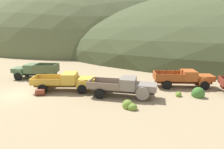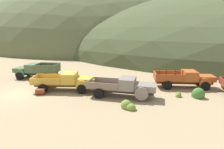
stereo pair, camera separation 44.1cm
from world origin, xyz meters
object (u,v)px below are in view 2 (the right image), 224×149
at_px(truck_faded_yellow, 69,81).
at_px(oil_drum_tipped, 40,92).
at_px(truck_weathered_green, 34,70).
at_px(truck_oxide_orange, 188,79).
at_px(truck_primer_gray, 126,87).

xyz_separation_m(truck_faded_yellow, oil_drum_tipped, (-1.98, -2.18, -0.68)).
xyz_separation_m(truck_weathered_green, truck_faded_yellow, (7.11, -3.09, -0.02)).
relative_size(truck_weathered_green, truck_faded_yellow, 0.89).
distance_m(truck_weathered_green, truck_oxide_orange, 19.07).
bearing_deg(truck_oxide_orange, truck_primer_gray, -152.45).
xyz_separation_m(truck_faded_yellow, truck_oxide_orange, (11.86, 5.06, 0.00)).
bearing_deg(truck_faded_yellow, truck_primer_gray, -17.63).
relative_size(truck_oxide_orange, oil_drum_tipped, 6.38).
height_order(truck_weathered_green, oil_drum_tipped, truck_weathered_green).
relative_size(truck_faded_yellow, truck_oxide_orange, 1.02).
height_order(truck_oxide_orange, oil_drum_tipped, truck_oxide_orange).
bearing_deg(truck_weathered_green, truck_primer_gray, 154.01).
xyz_separation_m(truck_faded_yellow, truck_primer_gray, (6.21, -0.05, 0.01)).
distance_m(truck_faded_yellow, truck_oxide_orange, 12.89).
relative_size(truck_weathered_green, oil_drum_tipped, 5.76).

